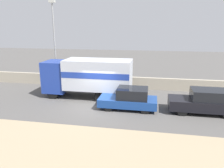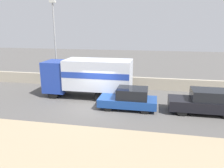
{
  "view_description": "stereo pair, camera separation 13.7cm",
  "coord_description": "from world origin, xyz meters",
  "views": [
    {
      "loc": [
        3.95,
        -14.61,
        5.76
      ],
      "look_at": [
        1.0,
        1.21,
        1.5
      ],
      "focal_mm": 35.0,
      "sensor_mm": 36.0,
      "label": 1
    },
    {
      "loc": [
        4.08,
        -14.59,
        5.76
      ],
      "look_at": [
        1.0,
        1.21,
        1.5
      ],
      "focal_mm": 35.0,
      "sensor_mm": 36.0,
      "label": 2
    }
  ],
  "objects": [
    {
      "name": "ground_plane",
      "position": [
        0.0,
        0.0,
        0.0
      ],
      "size": [
        80.0,
        80.0,
        0.0
      ],
      "primitive_type": "plane",
      "color": "#514F4C"
    },
    {
      "name": "car_sedan_second",
      "position": [
        7.59,
        0.31,
        0.82
      ],
      "size": [
        4.58,
        1.77,
        1.67
      ],
      "rotation": [
        0.0,
        0.0,
        3.14
      ],
      "color": "black",
      "rests_on": "ground_plane"
    },
    {
      "name": "street_lamp",
      "position": [
        -5.12,
        4.74,
        4.57
      ],
      "size": [
        0.56,
        0.28,
        8.02
      ],
      "color": "gray",
      "rests_on": "ground_plane"
    },
    {
      "name": "car_hatchback",
      "position": [
        2.46,
        0.18,
        0.75
      ],
      "size": [
        4.13,
        1.78,
        1.54
      ],
      "rotation": [
        0.0,
        0.0,
        3.14
      ],
      "color": "navy",
      "rests_on": "ground_plane"
    },
    {
      "name": "box_truck",
      "position": [
        -1.11,
        2.24,
        1.85
      ],
      "size": [
        7.24,
        2.45,
        3.18
      ],
      "rotation": [
        0.0,
        0.0,
        3.14
      ],
      "color": "navy",
      "rests_on": "ground_plane"
    },
    {
      "name": "dirt_shoulder_foreground",
      "position": [
        0.0,
        -6.0,
        0.02
      ],
      "size": [
        60.0,
        5.47,
        0.04
      ],
      "color": "#9E896B",
      "rests_on": "ground_plane"
    },
    {
      "name": "stone_wall_backdrop",
      "position": [
        0.0,
        5.59,
        0.55
      ],
      "size": [
        60.0,
        0.35,
        1.11
      ],
      "color": "#A39984",
      "rests_on": "ground_plane"
    }
  ]
}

